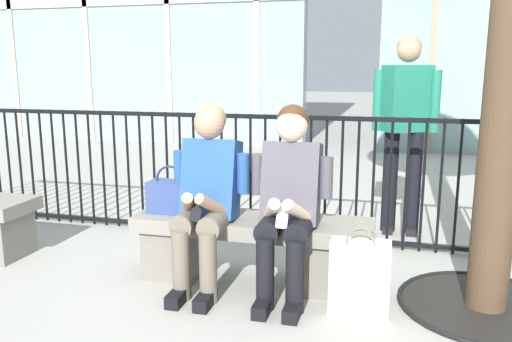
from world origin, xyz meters
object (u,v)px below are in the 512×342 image
seated_person_with_phone (207,191)px  bystander_at_railing (405,120)px  shopping_bag (360,276)px  stone_bench (252,243)px  seated_person_companion (289,196)px  handbag_on_bench (171,196)px

seated_person_with_phone → bystander_at_railing: bystander_at_railing is taller
shopping_bag → bystander_at_railing: size_ratio=0.32×
stone_bench → shopping_bag: bearing=-20.1°
seated_person_companion → seated_person_with_phone: bearing=180.0°
seated_person_with_phone → handbag_on_bench: seated_person_with_phone is taller
stone_bench → seated_person_with_phone: seated_person_with_phone is taller
stone_bench → bystander_at_railing: (0.99, 1.39, 0.73)m
seated_person_with_phone → bystander_at_railing: size_ratio=0.71×
handbag_on_bench → bystander_at_railing: 2.15m
stone_bench → shopping_bag: 0.78m
stone_bench → handbag_on_bench: bearing=-179.0°
handbag_on_bench → bystander_at_railing: size_ratio=0.19×
seated_person_companion → bystander_at_railing: 1.72m
shopping_bag → bystander_at_railing: bystander_at_railing is taller
handbag_on_bench → seated_person_companion: bearing=-7.9°
stone_bench → bystander_at_railing: size_ratio=0.94×
bystander_at_railing → handbag_on_bench: bearing=-138.2°
seated_person_companion → shopping_bag: (0.46, -0.14, -0.43)m
stone_bench → seated_person_companion: 0.48m
seated_person_with_phone → handbag_on_bench: 0.34m
stone_bench → handbag_on_bench: handbag_on_bench is taller
seated_person_with_phone → bystander_at_railing: (1.26, 1.52, 0.35)m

